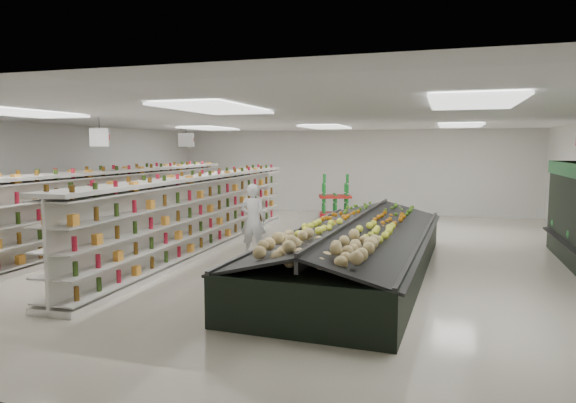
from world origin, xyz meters
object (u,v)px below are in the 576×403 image
(gondola_left, at_px, (117,209))
(shopper_main, at_px, (253,220))
(shopper_background, at_px, (236,197))
(produce_island, at_px, (356,248))
(gondola_center, at_px, (202,216))
(soda_endcap, at_px, (335,198))

(gondola_left, distance_m, shopper_main, 4.20)
(shopper_background, bearing_deg, produce_island, -139.70)
(produce_island, xyz_separation_m, shopper_background, (-5.20, 6.09, 0.30))
(produce_island, relative_size, shopper_main, 4.62)
(gondola_center, relative_size, shopper_background, 6.48)
(soda_endcap, bearing_deg, gondola_center, -105.94)
(gondola_center, relative_size, produce_island, 1.37)
(shopper_main, bearing_deg, produce_island, 152.86)
(gondola_center, xyz_separation_m, produce_island, (4.07, -1.29, -0.33))
(soda_endcap, bearing_deg, produce_island, -75.04)
(soda_endcap, relative_size, shopper_main, 0.85)
(gondola_center, bearing_deg, produce_island, -19.16)
(produce_island, bearing_deg, gondola_center, 162.40)
(gondola_center, xyz_separation_m, soda_endcap, (1.92, 6.73, -0.15))
(gondola_left, xyz_separation_m, produce_island, (6.76, -1.62, -0.37))
(soda_endcap, xyz_separation_m, shopper_background, (-3.06, -1.94, 0.13))
(gondola_center, distance_m, soda_endcap, 7.01)
(soda_endcap, distance_m, shopper_background, 3.62)
(shopper_background, bearing_deg, shopper_main, -153.17)
(produce_island, distance_m, shopper_main, 2.81)
(produce_island, distance_m, shopper_background, 8.01)
(shopper_background, bearing_deg, gondola_left, 160.48)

